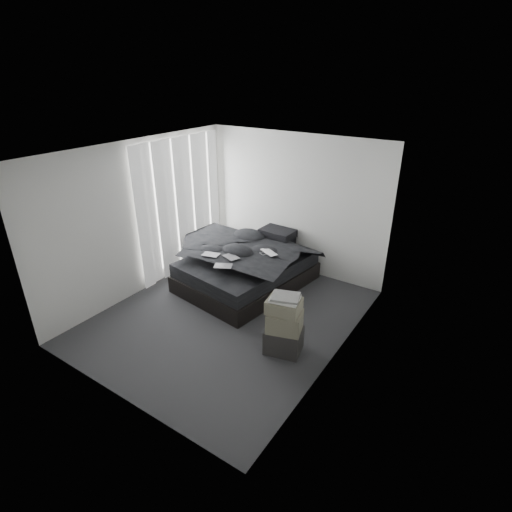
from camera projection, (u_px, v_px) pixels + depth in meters
The scene contains 25 objects.
floor at pixel (228, 316), 6.38m from camera, with size 3.60×4.20×0.01m, color #303032.
ceiling at pixel (223, 151), 5.27m from camera, with size 3.60×4.20×0.01m, color white.
wall_back at pixel (295, 204), 7.41m from camera, with size 3.60×0.01×2.60m, color silver.
wall_front at pixel (106, 306), 4.24m from camera, with size 3.60×0.01×2.60m, color silver.
wall_left at pixel (141, 218), 6.73m from camera, with size 0.01×4.20×2.60m, color silver.
wall_right at pixel (341, 273), 4.93m from camera, with size 0.01×4.20×2.60m, color silver.
window_left at pixel (179, 202), 7.37m from camera, with size 0.02×2.00×2.30m, color white.
curtain_left at pixel (181, 206), 7.38m from camera, with size 0.06×2.12×2.48m, color white.
bed at pixel (247, 277), 7.26m from camera, with size 1.69×2.23×0.30m, color black.
mattress at pixel (247, 264), 7.14m from camera, with size 1.63×2.17×0.24m, color black.
duvet at pixel (244, 252), 7.00m from camera, with size 1.65×1.91×0.26m, color black.
pillow_lower at pixel (275, 239), 7.68m from camera, with size 0.67×0.46×0.15m, color black.
pillow_upper at pixel (278, 233), 7.56m from camera, with size 0.63×0.43×0.14m, color black.
laptop at pixel (266, 249), 6.76m from camera, with size 0.36×0.23×0.03m, color silver.
comic_a at pixel (211, 250), 6.74m from camera, with size 0.28×0.18×0.01m, color black.
comic_b at pixel (231, 252), 6.65m from camera, with size 0.28×0.18×0.01m, color black.
comic_c at pixel (223, 261), 6.34m from camera, with size 0.28×0.18×0.01m, color black.
side_stand at pixel (202, 251), 7.87m from camera, with size 0.36×0.36×0.66m, color black.
papers at pixel (201, 235), 7.72m from camera, with size 0.25×0.19×0.01m, color white.
floor_books at pixel (221, 264), 7.90m from camera, with size 0.16×0.23×0.16m, color black.
box_lower at pixel (283, 340), 5.53m from camera, with size 0.49×0.38×0.36m, color black.
box_mid at pixel (285, 321), 5.38m from camera, with size 0.46×0.36×0.28m, color #605D4B.
box_upper at pixel (284, 306), 5.30m from camera, with size 0.44×0.35×0.19m, color #605D4B.
art_book_white at pixel (285, 299), 5.25m from camera, with size 0.37×0.30×0.04m, color silver.
art_book_snake at pixel (286, 297), 5.22m from camera, with size 0.36×0.29×0.03m, color silver.
Camera 1 is at (3.33, -4.22, 3.60)m, focal length 28.00 mm.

